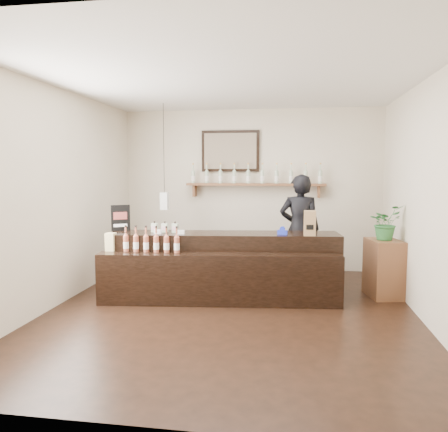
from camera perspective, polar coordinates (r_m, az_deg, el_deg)
ground at (r=5.52m, az=0.82°, el=-12.42°), size 5.00×5.00×0.00m
room_shell at (r=5.24m, az=0.85°, el=5.54°), size 5.00×5.00×5.00m
back_wall_decor at (r=7.62m, az=2.16°, el=6.11°), size 2.66×0.96×1.69m
counter at (r=6.00m, az=-0.28°, el=-6.81°), size 3.20×1.18×1.03m
promo_sign at (r=6.39m, az=-13.35°, el=-0.25°), size 0.24×0.14×0.37m
paper_bag at (r=5.87m, az=11.14°, el=-0.92°), size 0.15×0.12×0.33m
tape_dispenser at (r=5.92m, az=7.63°, el=-2.01°), size 0.14×0.07×0.11m
side_cabinet at (r=6.46m, az=20.12°, el=-6.43°), size 0.50×0.61×0.79m
potted_plant at (r=6.35m, az=20.32°, el=-0.81°), size 0.57×0.56×0.48m
shopkeeper at (r=6.79m, az=9.86°, el=-0.80°), size 0.70×0.47×1.90m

